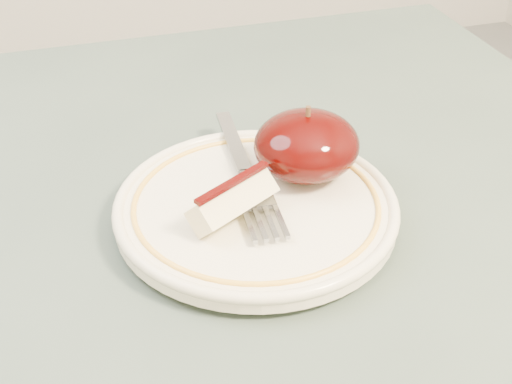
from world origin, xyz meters
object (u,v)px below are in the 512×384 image
object	(u,v)px
plate	(256,207)
fork	(246,173)
apple_half	(307,145)
table	(166,383)

from	to	relation	value
plate	fork	distance (m)	0.04
apple_half	table	bearing A→B (deg)	-147.59
plate	apple_half	xyz separation A→B (m)	(0.05, 0.03, 0.03)
fork	plate	bearing A→B (deg)	-179.04
apple_half	fork	size ratio (longest dim) A/B	0.45
plate	apple_half	world-z (taller)	apple_half
table	apple_half	distance (m)	0.21
table	apple_half	world-z (taller)	apple_half
apple_half	fork	world-z (taller)	apple_half
table	apple_half	size ratio (longest dim) A/B	10.70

